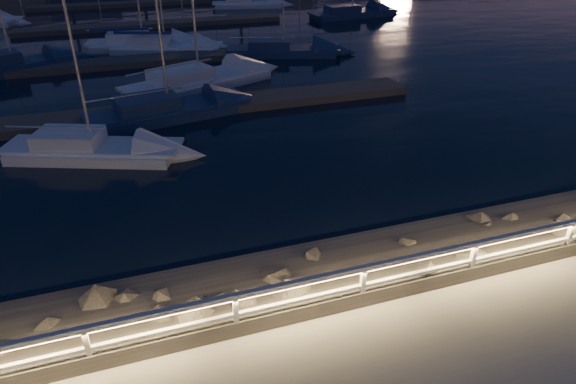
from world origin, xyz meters
name	(u,v)px	position (x,y,z in m)	size (l,w,h in m)	color
ground	(322,312)	(0.00, 0.00, 0.00)	(400.00, 400.00, 0.00)	#ADA99C
harbor_water	(163,49)	(0.00, 31.22, -0.97)	(400.00, 440.00, 0.60)	black
guard_rail	(320,286)	(-0.07, 0.00, 0.77)	(44.11, 0.12, 1.06)	white
riprap	(258,296)	(-1.19, 1.16, -0.14)	(35.23, 2.93, 1.28)	#686259
floating_docks	(160,38)	(0.00, 32.50, -0.40)	(22.00, 36.00, 0.40)	#5C524C
sailboat_b	(88,147)	(-5.14, 12.07, -0.19)	(7.16, 4.35, 11.83)	white
sailboat_c	(195,80)	(0.50, 19.83, -0.15)	(9.03, 5.58, 14.89)	white
sailboat_e	(10,65)	(-9.65, 26.43, -0.13)	(8.10, 5.18, 13.54)	navy
sailboat_f	(164,109)	(-1.72, 15.55, -0.16)	(7.95, 3.66, 13.09)	navy
sailboat_g	(162,46)	(-0.26, 28.88, -0.18)	(8.02, 4.81, 13.19)	white
sailboat_h	(280,49)	(7.27, 25.36, -0.21)	(7.86, 4.38, 12.83)	navy
sailboat_j	(140,42)	(-1.64, 30.38, -0.16)	(8.02, 3.52, 13.23)	white
sailboat_k	(246,3)	(10.09, 45.27, -0.20)	(7.49, 3.72, 12.26)	white
sailboat_l	(350,13)	(17.77, 36.80, -0.19)	(8.44, 3.37, 13.89)	navy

